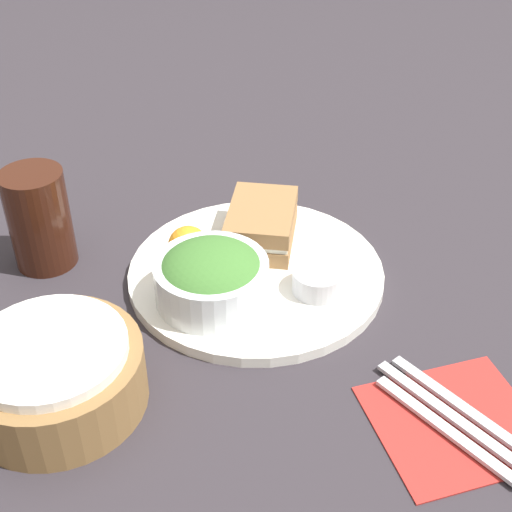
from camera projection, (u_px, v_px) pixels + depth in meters
ground_plane at (256, 278)px, 0.91m from camera, size 4.00×4.00×0.00m
plate at (256, 273)px, 0.91m from camera, size 0.32×0.32×0.01m
sandwich at (261, 224)px, 0.94m from camera, size 0.15×0.13×0.05m
salad_bowl at (211, 277)px, 0.84m from camera, size 0.14×0.14×0.07m
dressing_cup at (318, 281)px, 0.86m from camera, size 0.06×0.06×0.03m
orange_wedge at (188, 246)px, 0.90m from camera, size 0.05×0.05×0.05m
drink_glass at (39, 219)px, 0.90m from camera, size 0.08×0.08×0.13m
bread_basket at (54, 374)px, 0.72m from camera, size 0.19×0.19×0.08m
napkin at (455, 422)px, 0.72m from camera, size 0.15×0.16×0.00m
fork at (467, 411)px, 0.72m from camera, size 0.18×0.09×0.01m
knife at (456, 419)px, 0.72m from camera, size 0.19×0.09×0.01m
spoon at (445, 429)px, 0.71m from camera, size 0.16×0.08×0.01m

